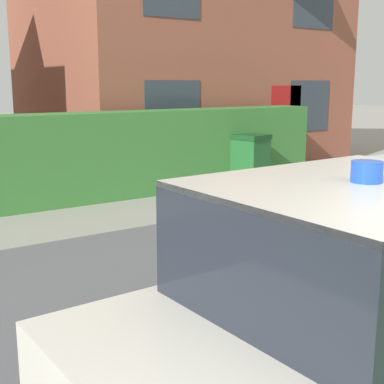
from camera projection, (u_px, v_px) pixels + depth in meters
road_strip at (216, 303)px, 5.35m from camera, size 28.00×5.92×0.01m
garden_hedge at (46, 161)px, 9.46m from camera, size 12.15×0.80×1.63m
police_car at (382, 302)px, 3.62m from camera, size 4.66×2.00×1.69m
house_right at (178, 26)px, 14.77m from camera, size 7.97×6.41×7.29m
wheelie_bin at (249, 160)px, 11.29m from camera, size 0.74×0.82×1.11m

